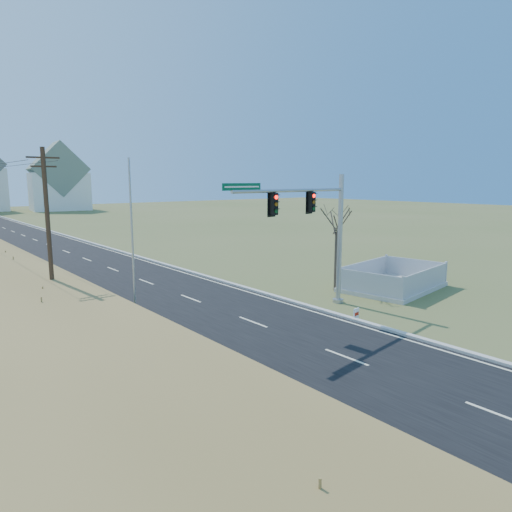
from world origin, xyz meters
The scene contains 10 objects.
ground centered at (0.00, 0.00, 0.00)m, with size 260.00×260.00×0.00m, color #50592B.
road centered at (0.00, 50.00, 0.03)m, with size 8.00×180.00×0.06m, color black.
curb centered at (4.15, 50.00, 0.09)m, with size 0.30×180.00×0.18m, color #B2AFA8.
utility_pole_near centered at (-6.50, 15.00, 4.68)m, with size 1.80×0.26×9.00m.
condo_ne centered at (20.00, 104.00, 6.84)m, with size 14.12×10.51×16.52m.
traffic_signal_mast centered at (4.52, 3.69, 4.56)m, with size 9.32×1.44×7.46m.
fence_enclosure centered at (11.88, 3.91, 0.30)m, with size 7.47×5.60×1.58m.
open_sign centered at (4.50, 1.08, 0.31)m, with size 0.47×0.12×0.58m.
flagpole centered at (-4.30, 8.34, 3.28)m, with size 0.37×0.37×8.22m.
bare_tree centered at (8.53, 6.03, 4.72)m, with size 2.21×2.21×5.86m.
Camera 1 is at (-13.87, -13.22, 7.08)m, focal length 32.00 mm.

